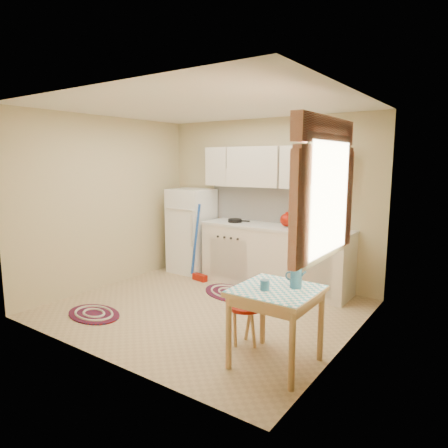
{
  "coord_description": "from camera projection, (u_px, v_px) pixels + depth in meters",
  "views": [
    {
      "loc": [
        2.98,
        -3.84,
        1.87
      ],
      "look_at": [
        0.12,
        0.25,
        1.07
      ],
      "focal_mm": 32.0,
      "sensor_mm": 36.0,
      "label": 1
    }
  ],
  "objects": [
    {
      "name": "room_shell",
      "position": [
        226.0,
        182.0,
        4.94
      ],
      "size": [
        3.64,
        3.6,
        2.52
      ],
      "color": "tan",
      "rests_on": "ground"
    },
    {
      "name": "fridge",
      "position": [
        192.0,
        231.0,
        6.69
      ],
      "size": [
        0.65,
        0.6,
        1.4
      ],
      "primitive_type": "cube",
      "color": "white",
      "rests_on": "ground"
    },
    {
      "name": "broom",
      "position": [
        200.0,
        243.0,
        6.17
      ],
      "size": [
        0.3,
        0.16,
        1.2
      ],
      "primitive_type": null,
      "rotation": [
        0.0,
        0.0,
        -0.16
      ],
      "color": "blue",
      "rests_on": "ground"
    },
    {
      "name": "base_cabinets",
      "position": [
        274.0,
        258.0,
        5.9
      ],
      "size": [
        2.25,
        0.6,
        0.88
      ],
      "primitive_type": "cube",
      "color": "silver",
      "rests_on": "ground"
    },
    {
      "name": "countertop",
      "position": [
        275.0,
        227.0,
        5.83
      ],
      "size": [
        2.27,
        0.62,
        0.04
      ],
      "primitive_type": "cube",
      "color": "silver",
      "rests_on": "base_cabinets"
    },
    {
      "name": "frying_pan",
      "position": [
        235.0,
        221.0,
        6.16
      ],
      "size": [
        0.25,
        0.25,
        0.05
      ],
      "primitive_type": "cylinder",
      "rotation": [
        0.0,
        0.0,
        0.16
      ],
      "color": "black",
      "rests_on": "countertop"
    },
    {
      "name": "red_kettle",
      "position": [
        287.0,
        220.0,
        5.7
      ],
      "size": [
        0.26,
        0.25,
        0.21
      ],
      "primitive_type": null,
      "rotation": [
        0.0,
        0.0,
        0.38
      ],
      "color": "#961205",
      "rests_on": "countertop"
    },
    {
      "name": "red_canister",
      "position": [
        297.0,
        223.0,
        5.62
      ],
      "size": [
        0.15,
        0.15,
        0.16
      ],
      "primitive_type": "cylinder",
      "rotation": [
        0.0,
        0.0,
        0.33
      ],
      "color": "#961205",
      "rests_on": "countertop"
    },
    {
      "name": "table",
      "position": [
        276.0,
        327.0,
        3.65
      ],
      "size": [
        0.72,
        0.72,
        0.72
      ],
      "primitive_type": "cube",
      "color": "tan",
      "rests_on": "ground"
    },
    {
      "name": "stool",
      "position": [
        245.0,
        325.0,
        4.06
      ],
      "size": [
        0.42,
        0.42,
        0.42
      ],
      "primitive_type": "cylinder",
      "rotation": [
        0.0,
        0.0,
        0.28
      ],
      "color": "#961205",
      "rests_on": "ground"
    },
    {
      "name": "coffee_pot",
      "position": [
        296.0,
        274.0,
        3.59
      ],
      "size": [
        0.14,
        0.13,
        0.27
      ],
      "primitive_type": null,
      "rotation": [
        0.0,
        0.0,
        0.1
      ],
      "color": "#295B7E",
      "rests_on": "table"
    },
    {
      "name": "mug",
      "position": [
        265.0,
        285.0,
        3.54
      ],
      "size": [
        0.1,
        0.1,
        0.1
      ],
      "primitive_type": "cylinder",
      "rotation": [
        0.0,
        0.0,
        0.17
      ],
      "color": "#295B7E",
      "rests_on": "table"
    },
    {
      "name": "rug_center",
      "position": [
        228.0,
        293.0,
        5.67
      ],
      "size": [
        1.02,
        0.87,
        0.02
      ],
      "primitive_type": null,
      "rotation": [
        0.0,
        0.0,
        -0.42
      ],
      "color": "maroon",
      "rests_on": "ground"
    },
    {
      "name": "rug_left",
      "position": [
        94.0,
        314.0,
        4.88
      ],
      "size": [
        0.84,
        0.61,
        0.02
      ],
      "primitive_type": null,
      "rotation": [
        0.0,
        0.0,
        -0.13
      ],
      "color": "maroon",
      "rests_on": "ground"
    }
  ]
}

